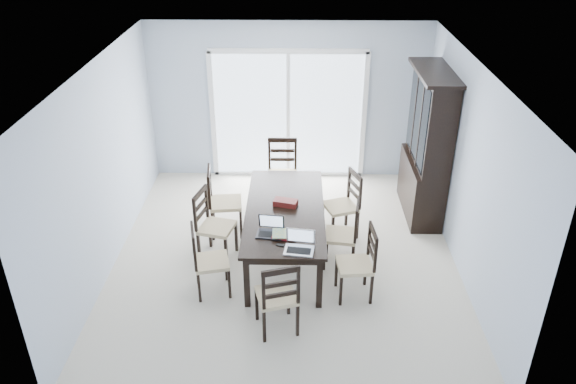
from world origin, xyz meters
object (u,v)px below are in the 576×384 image
object	(u,v)px
chair_left_far	(218,195)
chair_end_near	(279,291)
dining_table	(285,214)
chair_right_near	(363,256)
laptop_dark	(270,231)
chair_left_mid	(209,218)
chair_left_near	(203,254)
hot_tub	(241,123)
chair_right_mid	(348,227)
cell_phone	(280,245)
game_box	(285,203)
china_hutch	(427,147)
chair_right_far	(347,197)
chair_end_far	(282,165)
laptop_silver	(299,247)

from	to	relation	value
chair_left_far	chair_end_near	size ratio (longest dim) A/B	1.05
dining_table	chair_right_near	size ratio (longest dim) A/B	2.06
laptop_dark	chair_left_far	bearing A→B (deg)	129.32
chair_left_mid	chair_left_near	bearing A→B (deg)	17.31
chair_left_near	hot_tub	size ratio (longest dim) A/B	0.48
chair_right_mid	cell_phone	world-z (taller)	chair_right_mid
game_box	hot_tub	world-z (taller)	hot_tub
chair_left_near	chair_right_near	distance (m)	1.88
china_hutch	game_box	bearing A→B (deg)	-150.15
china_hutch	hot_tub	size ratio (longest dim) A/B	1.00
dining_table	cell_phone	xyz separation A→B (m)	(-0.03, -0.84, 0.08)
dining_table	chair_left_mid	xyz separation A→B (m)	(-0.99, 0.03, -0.08)
dining_table	chair_right_far	world-z (taller)	chair_right_far
chair_end_near	chair_right_far	bearing A→B (deg)	50.76
dining_table	chair_end_far	bearing A→B (deg)	92.72
chair_end_far	cell_phone	size ratio (longest dim) A/B	11.94
laptop_silver	chair_right_mid	bearing A→B (deg)	60.80
chair_right_mid	laptop_dark	world-z (taller)	chair_right_mid
chair_left_mid	game_box	world-z (taller)	chair_left_mid
chair_end_far	laptop_dark	distance (m)	2.17
chair_left_mid	chair_right_far	world-z (taller)	chair_left_mid
chair_right_far	laptop_dark	xyz separation A→B (m)	(-1.02, -1.24, 0.22)
laptop_silver	game_box	size ratio (longest dim) A/B	1.19
chair_left_near	chair_left_far	distance (m)	1.36
china_hutch	game_box	size ratio (longest dim) A/B	7.25
chair_right_far	cell_phone	world-z (taller)	chair_right_far
chair_end_near	dining_table	bearing A→B (deg)	72.42
dining_table	china_hutch	size ratio (longest dim) A/B	1.00
chair_end_far	laptop_silver	distance (m)	2.51
chair_left_near	chair_left_mid	world-z (taller)	chair_left_mid
chair_end_near	laptop_silver	bearing A→B (deg)	50.73
china_hutch	chair_left_mid	xyz separation A→B (m)	(-3.01, -1.22, -0.48)
chair_left_far	cell_phone	world-z (taller)	chair_left_far
chair_right_near	chair_end_near	bearing A→B (deg)	120.51
china_hutch	chair_left_mid	distance (m)	3.28
chair_right_far	chair_end_near	xyz separation A→B (m)	(-0.89, -2.08, 0.00)
chair_right_near	game_box	distance (m)	1.28
chair_end_far	china_hutch	bearing A→B (deg)	171.79
chair_right_near	dining_table	bearing A→B (deg)	45.51
hot_tub	china_hutch	bearing A→B (deg)	-38.16
chair_end_far	cell_phone	distance (m)	2.38
cell_phone	game_box	distance (m)	0.93
china_hutch	chair_end_far	world-z (taller)	china_hutch
chair_right_mid	laptop_dark	xyz separation A→B (m)	(-0.97, -0.48, 0.24)
china_hutch	dining_table	bearing A→B (deg)	-148.29
chair_right_mid	chair_left_mid	bearing A→B (deg)	93.20
chair_left_mid	chair_right_near	bearing A→B (deg)	82.11
chair_right_near	chair_end_far	bearing A→B (deg)	18.41
chair_right_near	chair_right_mid	bearing A→B (deg)	6.17
cell_phone	game_box	bearing A→B (deg)	105.84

